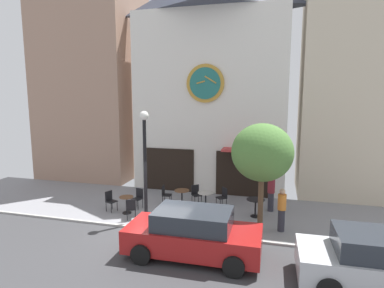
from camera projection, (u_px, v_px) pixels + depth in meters
ground_plane at (151, 234)px, 12.09m from camera, size 24.03×11.08×0.13m
clock_building at (211, 77)px, 17.49m from camera, size 8.13×3.95×11.83m
neighbor_building_left at (92, 71)px, 20.43m from camera, size 5.94×4.69×13.31m
neighbor_building_right at (377, 62)px, 15.79m from camera, size 6.94×3.64×13.48m
street_lamp at (145, 167)px, 12.96m from camera, size 0.36×0.36×4.53m
street_tree at (262, 153)px, 11.77m from camera, size 2.25×2.03×4.14m
cafe_table_near_curb at (127, 202)px, 14.12m from camera, size 0.62×0.62×0.75m
cafe_table_center_left at (182, 195)px, 15.08m from camera, size 0.70×0.70×0.75m
cafe_table_near_door at (206, 197)px, 14.65m from camera, size 0.72×0.72×0.77m
cafe_table_leftmost at (255, 204)px, 13.70m from camera, size 0.77×0.77×0.77m
cafe_chair_outer at (110, 199)px, 14.41m from camera, size 0.51×0.51×0.90m
cafe_chair_near_lamp at (196, 193)px, 15.36m from camera, size 0.56×0.56×0.90m
cafe_chair_right_end at (223, 196)px, 14.93m from camera, size 0.57×0.57×0.90m
cafe_chair_facing_wall at (131, 207)px, 13.38m from camera, size 0.54×0.54×0.90m
cafe_chair_left_end at (165, 193)px, 15.30m from camera, size 0.43×0.43×0.90m
cafe_chair_under_awning at (138, 197)px, 14.79m from camera, size 0.48×0.48×0.90m
pedestrian_maroon at (271, 192)px, 14.33m from camera, size 0.35×0.35×1.67m
pedestrian_orange at (282, 209)px, 12.21m from camera, size 0.42×0.42×1.67m
parked_car_red at (193, 234)px, 10.31m from camera, size 4.32×2.06×1.55m
parked_car_silver at (382, 263)px, 8.52m from camera, size 4.34×2.09×1.55m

